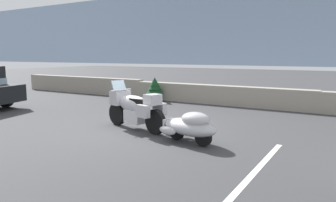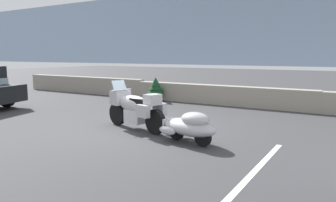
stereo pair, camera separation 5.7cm
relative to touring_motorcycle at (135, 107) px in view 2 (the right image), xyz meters
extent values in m
plane|color=#38383A|center=(0.17, 0.14, -0.62)|extent=(80.00, 80.00, 0.00)
cube|color=gray|center=(-7.83, 5.55, -0.18)|extent=(8.00, 0.49, 0.88)
cube|color=gray|center=(0.17, 5.52, -0.22)|extent=(8.00, 0.54, 0.80)
cylinder|color=black|center=(-0.80, 0.19, -0.29)|extent=(0.67, 0.29, 0.66)
cylinder|color=black|center=(0.81, -0.20, -0.29)|extent=(0.67, 0.29, 0.66)
cube|color=silver|center=(0.05, -0.01, -0.24)|extent=(0.69, 0.57, 0.36)
ellipsoid|color=#B2B2B7|center=(-0.04, 0.01, 0.09)|extent=(1.27, 0.71, 0.48)
cube|color=#B2B2B7|center=(-0.65, 0.16, 0.21)|extent=(0.47, 0.59, 0.40)
cube|color=#9EB7C6|center=(-0.70, 0.17, 0.54)|extent=(0.29, 0.47, 0.34)
cube|color=black|center=(0.25, -0.06, 0.19)|extent=(0.63, 0.48, 0.16)
cube|color=#B2B2B7|center=(0.71, -0.17, 0.29)|extent=(0.41, 0.46, 0.28)
cube|color=#B2B2B7|center=(0.59, -0.45, 0.01)|extent=(0.43, 0.25, 0.32)
cube|color=#B2B2B7|center=(0.73, 0.13, 0.01)|extent=(0.43, 0.25, 0.32)
cylinder|color=silver|center=(-0.60, 0.15, 0.44)|extent=(0.20, 0.69, 0.04)
cylinder|color=silver|center=(-0.75, 0.18, -0.04)|extent=(0.26, 0.13, 0.54)
cylinder|color=black|center=(1.55, -0.37, -0.40)|extent=(0.45, 0.20, 0.44)
cylinder|color=black|center=(2.35, -0.57, -0.40)|extent=(0.45, 0.20, 0.44)
ellipsoid|color=#B2B2B7|center=(1.95, -0.47, -0.24)|extent=(1.62, 1.01, 0.40)
ellipsoid|color=#B2B2B7|center=(2.12, -0.51, -0.02)|extent=(0.83, 0.71, 0.32)
cube|color=silver|center=(1.26, -0.30, -0.26)|extent=(0.13, 0.33, 0.24)
ellipsoid|color=#B2B2B7|center=(1.47, -0.69, -0.34)|extent=(0.54, 0.26, 0.20)
ellipsoid|color=#B2B2B7|center=(1.62, -0.06, -0.34)|extent=(0.54, 0.26, 0.20)
cylinder|color=silver|center=(0.88, -0.21, -0.35)|extent=(0.69, 0.21, 0.05)
cylinder|color=black|center=(-6.76, 0.44, -0.28)|extent=(0.71, 0.37, 0.68)
cylinder|color=brown|center=(-2.57, 4.90, -0.47)|extent=(0.15, 0.15, 0.31)
cone|color=#143D1E|center=(-2.57, 4.90, -0.03)|extent=(0.78, 0.78, 0.49)
cone|color=#143D1E|center=(-2.57, 4.90, 0.12)|extent=(0.61, 0.61, 0.43)
cone|color=#143D1E|center=(-2.57, 4.90, 0.27)|extent=(0.43, 0.43, 0.37)
cube|color=silver|center=(3.83, -1.36, -0.62)|extent=(0.12, 3.60, 0.01)
camera|label=1|loc=(5.30, -7.03, 1.44)|focal=34.13mm
camera|label=2|loc=(5.35, -7.00, 1.44)|focal=34.13mm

